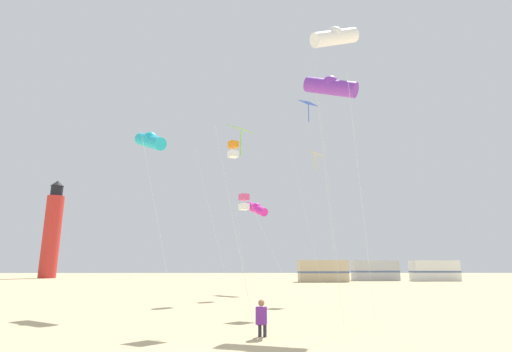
# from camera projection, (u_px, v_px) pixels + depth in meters

# --- Properties ---
(kite_flyer_standing) EXTENTS (0.37, 0.53, 1.16)m
(kite_flyer_standing) POSITION_uv_depth(u_px,v_px,m) (262.00, 318.00, 12.06)
(kite_flyer_standing) COLOR #722D99
(kite_flyer_standing) RESTS_ON ground
(kite_tube_violet) EXTENTS (2.72, 2.39, 10.80)m
(kite_tube_violet) POSITION_uv_depth(u_px,v_px,m) (330.00, 86.00, 17.49)
(kite_tube_violet) COLOR silver
(kite_tube_violet) RESTS_ON ground
(kite_tube_cyan) EXTENTS (2.83, 2.85, 9.50)m
(kite_tube_cyan) POSITION_uv_depth(u_px,v_px,m) (150.00, 141.00, 21.04)
(kite_tube_cyan) COLOR silver
(kite_tube_cyan) RESTS_ON ground
(kite_tube_magenta) EXTENTS (3.75, 3.96, 7.52)m
(kite_tube_magenta) POSITION_uv_depth(u_px,v_px,m) (256.00, 209.00, 32.45)
(kite_tube_magenta) COLOR silver
(kite_tube_magenta) RESTS_ON ground
(kite_box_rainbow) EXTENTS (1.09, 1.09, 7.21)m
(kite_box_rainbow) POSITION_uv_depth(u_px,v_px,m) (244.00, 202.00, 27.88)
(kite_box_rainbow) COLOR silver
(kite_box_rainbow) RESTS_ON ground
(kite_diamond_gold) EXTENTS (2.25, 2.25, 9.89)m
(kite_diamond_gold) POSITION_uv_depth(u_px,v_px,m) (315.00, 159.00, 26.44)
(kite_diamond_gold) COLOR silver
(kite_diamond_gold) RESTS_ON ground
(kite_diamond_lime) EXTENTS (1.69, 1.69, 8.15)m
(kite_diamond_lime) POSITION_uv_depth(u_px,v_px,m) (240.00, 135.00, 16.60)
(kite_diamond_lime) COLOR silver
(kite_diamond_lime) RESTS_ON ground
(kite_tube_white) EXTENTS (2.58, 1.76, 13.48)m
(kite_tube_white) POSITION_uv_depth(u_px,v_px,m) (335.00, 37.00, 18.37)
(kite_tube_white) COLOR silver
(kite_tube_white) RESTS_ON ground
(kite_box_orange) EXTENTS (3.07, 3.07, 10.68)m
(kite_box_orange) POSITION_uv_depth(u_px,v_px,m) (233.00, 150.00, 27.09)
(kite_box_orange) COLOR silver
(kite_box_orange) RESTS_ON ground
(kite_diamond_blue) EXTENTS (2.01, 2.01, 11.88)m
(kite_diamond_blue) POSITION_uv_depth(u_px,v_px,m) (310.00, 112.00, 23.02)
(kite_diamond_blue) COLOR silver
(kite_diamond_blue) RESTS_ON ground
(lighthouse_distant) EXTENTS (2.80, 2.80, 16.80)m
(lighthouse_distant) POSITION_uv_depth(u_px,v_px,m) (52.00, 231.00, 66.77)
(lighthouse_distant) COLOR red
(lighthouse_distant) RESTS_ON ground
(rv_van_tan) EXTENTS (6.49, 2.47, 2.80)m
(rv_van_tan) POSITION_uv_depth(u_px,v_px,m) (323.00, 271.00, 50.98)
(rv_van_tan) COLOR #C6B28C
(rv_van_tan) RESTS_ON ground
(rv_van_silver) EXTENTS (6.53, 2.60, 2.80)m
(rv_van_silver) POSITION_uv_depth(u_px,v_px,m) (375.00, 271.00, 55.51)
(rv_van_silver) COLOR #B7BABF
(rv_van_silver) RESTS_ON ground
(rv_van_white) EXTENTS (6.54, 2.62, 2.80)m
(rv_van_white) POSITION_uv_depth(u_px,v_px,m) (434.00, 271.00, 54.18)
(rv_van_white) COLOR white
(rv_van_white) RESTS_ON ground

